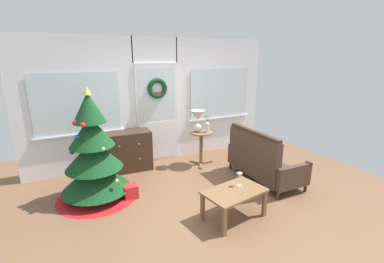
{
  "coord_description": "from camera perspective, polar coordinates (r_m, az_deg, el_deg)",
  "views": [
    {
      "loc": [
        -1.87,
        -3.23,
        2.19
      ],
      "look_at": [
        0.05,
        0.55,
        1.0
      ],
      "focal_mm": 25.38,
      "sensor_mm": 36.0,
      "label": 1
    }
  ],
  "objects": [
    {
      "name": "ground_plane",
      "position": [
        4.33,
        2.8,
        -14.74
      ],
      "size": [
        6.76,
        6.76,
        0.0
      ],
      "primitive_type": "plane",
      "color": "brown"
    },
    {
      "name": "back_wall_with_door",
      "position": [
        5.7,
        -7.48,
        6.4
      ],
      "size": [
        5.2,
        0.19,
        2.55
      ],
      "color": "white",
      "rests_on": "ground"
    },
    {
      "name": "christmas_tree",
      "position": [
        4.48,
        -19.9,
        -5.73
      ],
      "size": [
        1.25,
        1.25,
        1.77
      ],
      "color": "#4C331E",
      "rests_on": "ground"
    },
    {
      "name": "dresser_cabinet",
      "position": [
        5.45,
        -13.37,
        -4.04
      ],
      "size": [
        0.92,
        0.48,
        0.78
      ],
      "color": "#3D281C",
      "rests_on": "ground"
    },
    {
      "name": "settee_sofa",
      "position": [
        5.02,
        14.28,
        -6.02
      ],
      "size": [
        0.75,
        1.47,
        0.96
      ],
      "color": "#3D281C",
      "rests_on": "ground"
    },
    {
      "name": "side_table",
      "position": [
        5.53,
        1.93,
        -2.13
      ],
      "size": [
        0.5,
        0.48,
        0.7
      ],
      "color": "brown",
      "rests_on": "ground"
    },
    {
      "name": "table_lamp",
      "position": [
        5.41,
        1.21,
        2.83
      ],
      "size": [
        0.28,
        0.28,
        0.44
      ],
      "color": "silver",
      "rests_on": "side_table"
    },
    {
      "name": "flower_vase",
      "position": [
        5.44,
        3.18,
        1.07
      ],
      "size": [
        0.11,
        0.1,
        0.35
      ],
      "color": "beige",
      "rests_on": "side_table"
    },
    {
      "name": "coffee_table",
      "position": [
        3.86,
        8.9,
        -12.96
      ],
      "size": [
        0.91,
        0.64,
        0.42
      ],
      "color": "brown",
      "rests_on": "ground"
    },
    {
      "name": "wine_glass",
      "position": [
        3.91,
        9.98,
        -9.27
      ],
      "size": [
        0.08,
        0.08,
        0.2
      ],
      "color": "silver",
      "rests_on": "coffee_table"
    },
    {
      "name": "gift_box",
      "position": [
        4.52,
        -12.79,
        -12.17
      ],
      "size": [
        0.21,
        0.19,
        0.21
      ],
      "primitive_type": "cube",
      "color": "red",
      "rests_on": "ground"
    }
  ]
}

